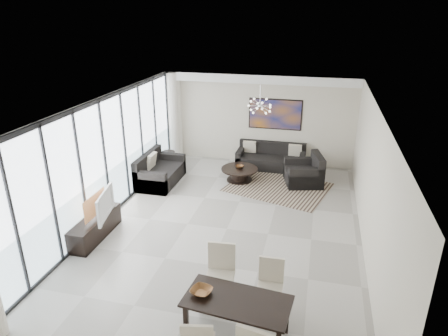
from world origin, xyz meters
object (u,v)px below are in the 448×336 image
(coffee_table, at_px, (239,174))
(dining_table, at_px, (237,305))
(tv_console, at_px, (95,227))
(television, at_px, (101,204))
(sofa_main, at_px, (271,160))

(coffee_table, xyz_separation_m, dining_table, (1.18, -5.93, 0.37))
(coffee_table, height_order, tv_console, tv_console)
(coffee_table, bearing_deg, television, -121.39)
(coffee_table, distance_m, tv_console, 4.58)
(coffee_table, height_order, dining_table, dining_table)
(coffee_table, relative_size, television, 1.03)
(coffee_table, distance_m, dining_table, 6.06)
(sofa_main, height_order, television, television)
(sofa_main, xyz_separation_m, dining_table, (0.42, -7.17, 0.32))
(sofa_main, height_order, dining_table, sofa_main)
(coffee_table, distance_m, television, 4.47)
(tv_console, distance_m, television, 0.58)
(tv_console, bearing_deg, coffee_table, 57.40)
(coffee_table, xyz_separation_m, tv_console, (-2.47, -3.86, 0.03))
(sofa_main, bearing_deg, coffee_table, -121.86)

